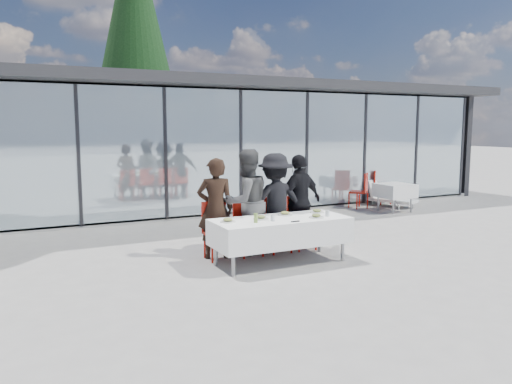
# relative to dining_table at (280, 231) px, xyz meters

# --- Properties ---
(ground) EXTENTS (90.00, 90.00, 0.00)m
(ground) POSITION_rel_dining_table_xyz_m (0.26, 0.41, -0.54)
(ground) COLOR gray
(ground) RESTS_ON ground
(pavilion) EXTENTS (14.80, 8.80, 3.44)m
(pavilion) POSITION_rel_dining_table_xyz_m (2.26, 8.58, 1.61)
(pavilion) COLOR gray
(pavilion) RESTS_ON ground
(treeline) EXTENTS (62.50, 2.00, 4.40)m
(treeline) POSITION_rel_dining_table_xyz_m (-1.74, 28.41, 1.66)
(treeline) COLOR black
(treeline) RESTS_ON ground
(dining_table) EXTENTS (2.26, 0.96, 0.75)m
(dining_table) POSITION_rel_dining_table_xyz_m (0.00, 0.00, 0.00)
(dining_table) COLOR white
(dining_table) RESTS_ON ground
(diner_a) EXTENTS (0.77, 0.77, 1.72)m
(diner_a) POSITION_rel_dining_table_xyz_m (-0.84, 0.77, 0.32)
(diner_a) COLOR black
(diner_a) RESTS_ON ground
(diner_chair_a) EXTENTS (0.44, 0.44, 0.97)m
(diner_chair_a) POSITION_rel_dining_table_xyz_m (-0.84, 0.75, -0.00)
(diner_chair_a) COLOR red
(diner_chair_a) RESTS_ON ground
(diner_b) EXTENTS (1.03, 1.03, 1.86)m
(diner_b) POSITION_rel_dining_table_xyz_m (-0.26, 0.77, 0.39)
(diner_b) COLOR #525252
(diner_b) RESTS_ON ground
(diner_chair_b) EXTENTS (0.44, 0.44, 0.97)m
(diner_chair_b) POSITION_rel_dining_table_xyz_m (-0.26, 0.75, -0.00)
(diner_chair_b) COLOR red
(diner_chair_b) RESTS_ON ground
(diner_c) EXTENTS (1.21, 1.21, 1.78)m
(diner_c) POSITION_rel_dining_table_xyz_m (0.31, 0.77, 0.35)
(diner_c) COLOR black
(diner_c) RESTS_ON ground
(diner_chair_c) EXTENTS (0.44, 0.44, 0.97)m
(diner_chair_c) POSITION_rel_dining_table_xyz_m (0.31, 0.75, -0.00)
(diner_chair_c) COLOR red
(diner_chair_c) RESTS_ON ground
(diner_d) EXTENTS (1.25, 1.25, 1.74)m
(diner_d) POSITION_rel_dining_table_xyz_m (0.83, 0.77, 0.33)
(diner_d) COLOR black
(diner_d) RESTS_ON ground
(diner_chair_d) EXTENTS (0.44, 0.44, 0.97)m
(diner_chair_d) POSITION_rel_dining_table_xyz_m (0.83, 0.75, -0.00)
(diner_chair_d) COLOR red
(diner_chair_d) RESTS_ON ground
(plate_a) EXTENTS (0.25, 0.25, 0.07)m
(plate_a) POSITION_rel_dining_table_xyz_m (-0.90, 0.08, 0.24)
(plate_a) COLOR silver
(plate_a) RESTS_ON dining_table
(plate_b) EXTENTS (0.25, 0.25, 0.07)m
(plate_b) POSITION_rel_dining_table_xyz_m (-0.32, 0.07, 0.24)
(plate_b) COLOR silver
(plate_b) RESTS_ON dining_table
(plate_c) EXTENTS (0.25, 0.25, 0.07)m
(plate_c) POSITION_rel_dining_table_xyz_m (0.22, 0.23, 0.24)
(plate_c) COLOR silver
(plate_c) RESTS_ON dining_table
(plate_d) EXTENTS (0.25, 0.25, 0.07)m
(plate_d) POSITION_rel_dining_table_xyz_m (0.84, 0.20, 0.24)
(plate_d) COLOR silver
(plate_d) RESTS_ON dining_table
(plate_extra) EXTENTS (0.25, 0.25, 0.07)m
(plate_extra) POSITION_rel_dining_table_xyz_m (0.55, -0.21, 0.24)
(plate_extra) COLOR silver
(plate_extra) RESTS_ON dining_table
(juice_bottle) EXTENTS (0.06, 0.06, 0.15)m
(juice_bottle) POSITION_rel_dining_table_xyz_m (-0.53, -0.15, 0.29)
(juice_bottle) COLOR #85AA46
(juice_bottle) RESTS_ON dining_table
(drinking_glasses) EXTENTS (1.09, 0.10, 0.10)m
(drinking_glasses) POSITION_rel_dining_table_xyz_m (0.28, -0.17, 0.26)
(drinking_glasses) COLOR silver
(drinking_glasses) RESTS_ON dining_table
(folded_eyeglasses) EXTENTS (0.14, 0.03, 0.01)m
(folded_eyeglasses) POSITION_rel_dining_table_xyz_m (0.07, -0.36, 0.22)
(folded_eyeglasses) COLOR black
(folded_eyeglasses) RESTS_ON dining_table
(spare_table_right) EXTENTS (0.86, 0.86, 0.74)m
(spare_table_right) POSITION_rel_dining_table_xyz_m (5.18, 3.13, 0.02)
(spare_table_right) COLOR white
(spare_table_right) RESTS_ON ground
(spare_chair_a) EXTENTS (0.62, 0.62, 0.97)m
(spare_chair_a) POSITION_rel_dining_table_xyz_m (5.70, 4.39, -0.00)
(spare_chair_a) COLOR red
(spare_chair_a) RESTS_ON ground
(spare_chair_b) EXTENTS (0.62, 0.62, 0.97)m
(spare_chair_b) POSITION_rel_dining_table_xyz_m (4.73, 3.94, -0.00)
(spare_chair_b) COLOR red
(spare_chair_b) RESTS_ON ground
(lounger) EXTENTS (1.05, 1.46, 0.72)m
(lounger) POSITION_rel_dining_table_xyz_m (5.66, 3.96, -0.28)
(lounger) COLOR silver
(lounger) RESTS_ON ground
(conifer_tree) EXTENTS (4.00, 4.00, 10.50)m
(conifer_tree) POSITION_rel_dining_table_xyz_m (0.76, 13.41, 5.45)
(conifer_tree) COLOR #382316
(conifer_tree) RESTS_ON ground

